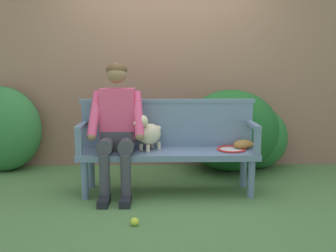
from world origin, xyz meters
The scene contains 14 objects.
ground_plane centered at (0.00, 0.00, 0.00)m, with size 40.00×40.00×0.00m, color #4C753D.
brick_garden_fence centered at (0.00, 1.20, 1.29)m, with size 8.00×0.30×2.58m, color #936651.
hedge_bush_far_right centered at (0.79, 0.79, 0.50)m, with size 1.16×0.92×0.99m, color #1E5B23.
hedge_bush_far_left centered at (-2.00, 0.83, 0.52)m, with size 0.95×0.59×1.04m, color #337538.
hedge_bush_mid_left centered at (1.15, 0.88, 0.38)m, with size 0.72×0.56×0.76m, color #286B2D.
garden_bench centered at (0.00, 0.00, 0.38)m, with size 1.78×0.46×0.44m.
bench_backrest centered at (0.00, 0.20, 0.69)m, with size 1.82×0.06×0.50m.
bench_armrest_left_end centered at (-0.85, -0.08, 0.64)m, with size 0.06×0.46×0.28m.
bench_armrest_right_end centered at (0.85, -0.08, 0.64)m, with size 0.06×0.46×0.28m.
person_seated centered at (-0.50, -0.01, 0.71)m, with size 0.56×0.63×1.31m.
dog_on_bench centered at (-0.20, 0.02, 0.62)m, with size 0.32×0.34×0.37m.
tennis_racket centered at (0.65, 0.03, 0.45)m, with size 0.38×0.58×0.03m.
baseball_glove centered at (0.78, 0.07, 0.48)m, with size 0.22×0.17×0.09m, color #9E6B2D.
tennis_ball centered at (-0.29, -0.79, 0.03)m, with size 0.07×0.07×0.07m, color #CCDB33.
Camera 1 is at (-0.08, -3.61, 1.28)m, focal length 39.45 mm.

